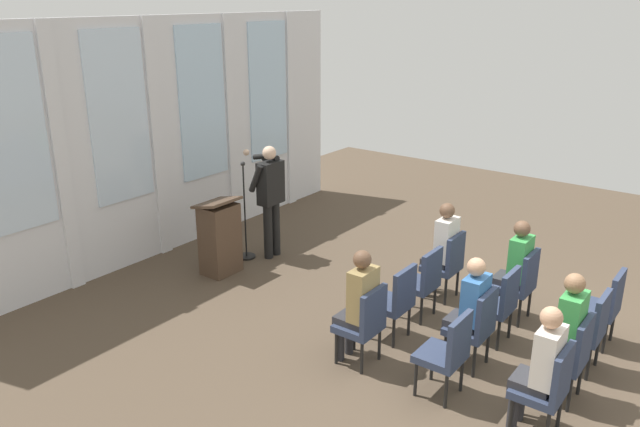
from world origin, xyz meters
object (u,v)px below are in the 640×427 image
Objects in this scene: audience_r0_c0 at (359,301)px; chair_r2_c3 at (604,303)px; audience_r0_c3 at (443,246)px; mic_stand at (246,237)px; chair_r0_c2 at (423,279)px; chair_r0_c0 at (364,321)px; audience_r2_c1 at (565,331)px; audience_r2_c0 at (541,364)px; chair_r2_c2 at (588,327)px; chair_r2_c1 at (570,354)px; audience_r1_c3 at (515,265)px; speaker at (270,193)px; lectern at (220,237)px; chair_r1_c2 at (499,301)px; chair_r1_c3 at (520,281)px; chair_r0_c1 at (396,299)px; chair_r1_c1 at (476,324)px; chair_r0_c3 at (447,262)px; chair_r1_c0 at (448,350)px; chair_r2_c0 at (548,385)px.

audience_r0_c0 is 2.90m from chair_r2_c3.
audience_r0_c0 is 1.00× the size of audience_r0_c3.
mic_stand is 1.65× the size of chair_r0_c2.
audience_r2_c1 is at bearing -70.65° from chair_r0_c0.
chair_r0_c0 is 0.72× the size of audience_r2_c0.
audience_r2_c0 reaches higher than chair_r2_c3.
chair_r2_c1 is at bearing 180.00° from chair_r2_c2.
audience_r0_c3 reaches higher than chair_r2_c1.
audience_r1_c3 is 1.74m from chair_r2_c1.
audience_r0_c3 is at bearing -84.04° from speaker.
audience_r0_c0 is 2.25m from audience_r1_c3.
audience_r2_c1 is (-0.13, -4.97, 0.21)m from lectern.
chair_r0_c2 is at bearing -79.89° from lectern.
chair_r1_c3 is (0.67, 0.00, 0.00)m from chair_r1_c2.
audience_r1_c3 is at bearing -81.82° from mic_stand.
chair_r1_c2 and chair_r1_c3 have the same top height.
audience_r1_c3 is (2.02, -0.92, 0.20)m from chair_r0_c0.
chair_r0_c1 is 1.00× the size of chair_r2_c3.
chair_r2_c2 is at bearing -55.99° from chair_r1_c1.
chair_r0_c3 and chair_r2_c3 have the same top height.
audience_r2_c0 is (-2.02, -1.99, -0.02)m from audience_r0_c3.
chair_r0_c2 is 1.20m from chair_r1_c3.
chair_r2_c1 is at bearing -122.98° from audience_r0_c3.
chair_r1_c0 is 1.00× the size of chair_r1_c1.
chair_r1_c3 is 1.00m from chair_r2_c3.
audience_r2_c0 is at bearing -135.38° from audience_r0_c3.
audience_r2_c1 reaches higher than chair_r0_c1.
audience_r2_c1 is at bearing -102.45° from speaker.
chair_r0_c3 is 0.68× the size of audience_r2_c1.
lectern reaches higher than chair_r2_c0.
chair_r1_c1 is 1.36m from audience_r1_c3.
audience_r2_c0 is at bearing -126.32° from chair_r1_c1.
chair_r1_c3 is 1.20m from chair_r2_c2.
chair_r0_c1 is at bearing 90.00° from chair_r1_c1.
chair_r0_c1 is 1.20m from chair_r1_c2.
chair_r2_c0 is (0.00, -1.99, 0.00)m from chair_r0_c0.
audience_r2_c1 reaches higher than chair_r1_c3.
chair_r0_c3 is 1.00m from chair_r1_c3.
speaker is 1.34× the size of audience_r1_c3.
chair_r1_c1 is 1.20m from chair_r2_c2.
chair_r2_c0 is at bearing -143.47° from chair_r1_c2.
chair_r1_c0 is at bearing -153.71° from chair_r0_c3.
chair_r1_c0 is 1.00× the size of chair_r2_c0.
chair_r0_c2 is (0.54, -3.05, -0.02)m from lectern.
chair_r2_c0 is at bearing -124.01° from chair_r1_c1.
audience_r1_c3 is 2.30m from chair_r2_c0.
chair_r1_c3 is at bearing 0.00° from chair_r1_c1.
audience_r2_c0 is at bearing 177.68° from chair_r2_c3.
speaker is 2.93m from chair_r0_c2.
chair_r1_c1 is (0.67, 0.00, 0.00)m from chair_r1_c0.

